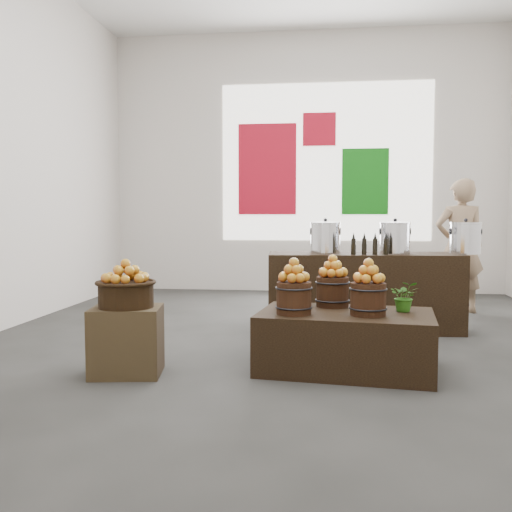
# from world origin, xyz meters

# --- Properties ---
(ground) EXTENTS (7.00, 7.00, 0.00)m
(ground) POSITION_xyz_m (0.00, 0.00, 0.00)
(ground) COLOR #363634
(ground) RESTS_ON ground
(back_wall) EXTENTS (6.00, 0.04, 4.00)m
(back_wall) POSITION_xyz_m (0.00, 3.50, 2.00)
(back_wall) COLOR silver
(back_wall) RESTS_ON ground
(back_opening) EXTENTS (3.20, 0.02, 2.40)m
(back_opening) POSITION_xyz_m (0.30, 3.48, 2.00)
(back_opening) COLOR white
(back_opening) RESTS_ON back_wall
(deco_red_left) EXTENTS (0.90, 0.04, 1.40)m
(deco_red_left) POSITION_xyz_m (-0.60, 3.47, 1.90)
(deco_red_left) COLOR #B30D22
(deco_red_left) RESTS_ON back_wall
(deco_green_right) EXTENTS (0.70, 0.04, 1.00)m
(deco_green_right) POSITION_xyz_m (0.90, 3.47, 1.70)
(deco_green_right) COLOR #106911
(deco_green_right) RESTS_ON back_wall
(deco_red_upper) EXTENTS (0.50, 0.04, 0.50)m
(deco_red_upper) POSITION_xyz_m (0.20, 3.47, 2.50)
(deco_red_upper) COLOR #B30D22
(deco_red_upper) RESTS_ON back_wall
(crate) EXTENTS (0.57, 0.49, 0.51)m
(crate) POSITION_xyz_m (-1.16, -1.35, 0.25)
(crate) COLOR #463920
(crate) RESTS_ON ground
(wicker_basket) EXTENTS (0.41, 0.41, 0.18)m
(wicker_basket) POSITION_xyz_m (-1.16, -1.35, 0.60)
(wicker_basket) COLOR black
(wicker_basket) RESTS_ON crate
(apples_in_basket) EXTENTS (0.32, 0.32, 0.17)m
(apples_in_basket) POSITION_xyz_m (-1.16, -1.35, 0.78)
(apples_in_basket) COLOR maroon
(apples_in_basket) RESTS_ON wicker_basket
(display_table) EXTENTS (1.39, 0.96, 0.45)m
(display_table) POSITION_xyz_m (0.47, -1.04, 0.23)
(display_table) COLOR black
(display_table) RESTS_ON ground
(apple_bucket_front_left) EXTENTS (0.26, 0.26, 0.24)m
(apple_bucket_front_left) POSITION_xyz_m (0.08, -1.17, 0.57)
(apple_bucket_front_left) COLOR black
(apple_bucket_front_left) RESTS_ON display_table
(apples_in_bucket_front_left) EXTENTS (0.20, 0.20, 0.18)m
(apples_in_bucket_front_left) POSITION_xyz_m (0.08, -1.17, 0.78)
(apples_in_bucket_front_left) COLOR maroon
(apples_in_bucket_front_left) RESTS_ON apple_bucket_front_left
(apple_bucket_front_right) EXTENTS (0.26, 0.26, 0.24)m
(apple_bucket_front_right) POSITION_xyz_m (0.63, -1.16, 0.57)
(apple_bucket_front_right) COLOR black
(apple_bucket_front_right) RESTS_ON display_table
(apples_in_bucket_front_right) EXTENTS (0.20, 0.20, 0.18)m
(apples_in_bucket_front_right) POSITION_xyz_m (0.63, -1.16, 0.78)
(apples_in_bucket_front_right) COLOR maroon
(apples_in_bucket_front_right) RESTS_ON apple_bucket_front_right
(apple_bucket_rear) EXTENTS (0.26, 0.26, 0.24)m
(apple_bucket_rear) POSITION_xyz_m (0.37, -0.78, 0.57)
(apple_bucket_rear) COLOR black
(apple_bucket_rear) RESTS_ON display_table
(apples_in_bucket_rear) EXTENTS (0.20, 0.20, 0.18)m
(apples_in_bucket_rear) POSITION_xyz_m (0.37, -0.78, 0.78)
(apples_in_bucket_rear) COLOR maroon
(apples_in_bucket_rear) RESTS_ON apple_bucket_rear
(herb_garnish_right) EXTENTS (0.23, 0.21, 0.24)m
(herb_garnish_right) POSITION_xyz_m (0.92, -0.96, 0.57)
(herb_garnish_right) COLOR #265F14
(herb_garnish_right) RESTS_ON display_table
(herb_garnish_left) EXTENTS (0.16, 0.14, 0.27)m
(herb_garnish_left) POSITION_xyz_m (0.00, -0.81, 0.59)
(herb_garnish_left) COLOR #265F14
(herb_garnish_left) RESTS_ON display_table
(counter) EXTENTS (1.99, 0.76, 0.80)m
(counter) POSITION_xyz_m (0.71, 0.54, 0.40)
(counter) COLOR black
(counter) RESTS_ON ground
(stock_pot_left) EXTENTS (0.30, 0.30, 0.30)m
(stock_pot_left) POSITION_xyz_m (0.31, 0.51, 0.95)
(stock_pot_left) COLOR silver
(stock_pot_left) RESTS_ON counter
(stock_pot_center) EXTENTS (0.30, 0.30, 0.30)m
(stock_pot_center) POSITION_xyz_m (1.02, 0.56, 0.95)
(stock_pot_center) COLOR silver
(stock_pot_center) RESTS_ON counter
(stock_pot_right) EXTENTS (0.30, 0.30, 0.30)m
(stock_pot_right) POSITION_xyz_m (1.72, 0.61, 0.95)
(stock_pot_right) COLOR silver
(stock_pot_right) RESTS_ON counter
(oil_cruets) EXTENTS (0.29, 0.07, 0.22)m
(oil_cruets) POSITION_xyz_m (0.72, 0.34, 0.91)
(oil_cruets) COLOR black
(oil_cruets) RESTS_ON counter
(shopper) EXTENTS (0.64, 0.46, 1.63)m
(shopper) POSITION_xyz_m (1.93, 1.77, 0.82)
(shopper) COLOR #8C7156
(shopper) RESTS_ON ground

